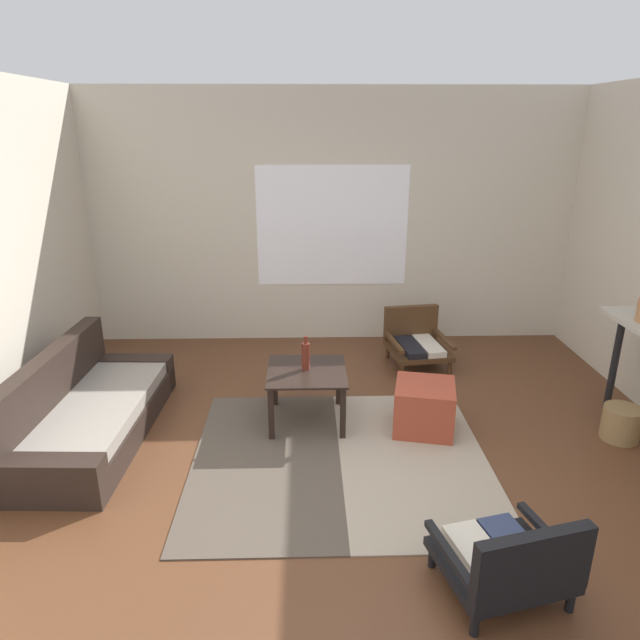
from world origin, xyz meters
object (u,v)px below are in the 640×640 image
Objects in this scene: couch at (87,413)px; coffee_table at (307,380)px; ottoman_orange at (424,407)px; wicker_basket at (621,423)px; armchair_by_window at (416,340)px; glass_bottle at (306,356)px; armchair_striped_foreground at (510,561)px.

coffee_table is at bearing 6.37° from couch.
wicker_basket is (1.50, -0.18, -0.06)m from ottoman_orange.
coffee_table is 1.62m from armchair_by_window.
couch reaches higher than armchair_by_window.
glass_bottle is 2.51m from wicker_basket.
glass_bottle is at bearing 168.93° from ottoman_orange.
ottoman_orange is (-0.09, 1.70, -0.04)m from armchair_striped_foreground.
ottoman_orange is (0.93, -0.16, -0.18)m from coffee_table.
glass_bottle is 1.01× the size of wicker_basket.
wicker_basket is (4.15, -0.15, -0.07)m from couch.
armchair_by_window reaches higher than wicker_basket.
armchair_by_window is at bearing 25.63° from couch.
ottoman_orange is 1.63× the size of wicker_basket.
coffee_table is 0.20m from glass_bottle.
couch is 4.03× the size of ottoman_orange.
armchair_striped_foreground is 2.17m from glass_bottle.
coffee_table reaches higher than wicker_basket.
armchair_by_window is 3.03m from armchair_striped_foreground.
couch is 3.14m from armchair_by_window.
coffee_table is at bearing -133.71° from armchair_by_window.
armchair_striped_foreground reaches higher than coffee_table.
glass_bottle is at bearing 171.56° from wicker_basket.
couch reaches higher than wicker_basket.
glass_bottle reaches higher than ottoman_orange.
wicker_basket is (1.32, -1.51, -0.12)m from armchair_by_window.
glass_bottle is (-0.94, 0.18, 0.38)m from ottoman_orange.
coffee_table is 2.26× the size of wicker_basket.
glass_bottle is (1.71, 0.21, 0.37)m from couch.
armchair_by_window is 2.01m from wicker_basket.
glass_bottle is at bearing 107.22° from coffee_table.
couch is 4.15m from wicker_basket.
armchair_by_window is (1.11, 1.17, -0.13)m from coffee_table.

